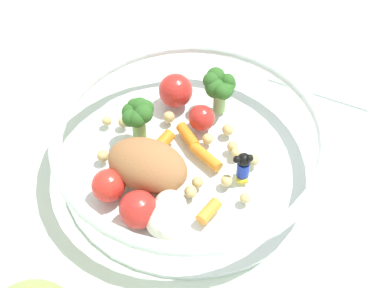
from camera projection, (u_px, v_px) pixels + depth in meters
ground_plane at (197, 169)px, 0.53m from camera, size 2.40×2.40×0.00m
food_container at (184, 148)px, 0.51m from camera, size 0.24×0.24×0.06m
folded_napkin at (333, 60)px, 0.63m from camera, size 0.12×0.11×0.01m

